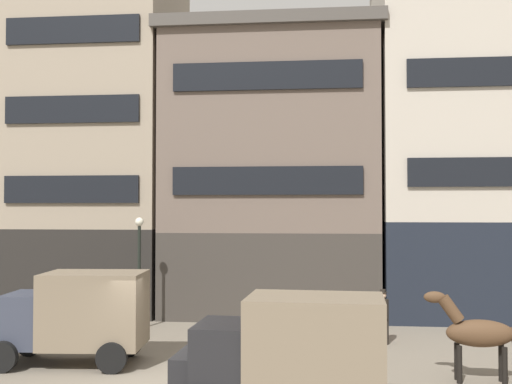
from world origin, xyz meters
TOP-DOWN VIEW (x-y plane):
  - ground_plane at (0.00, 0.00)m, footprint 120.00×120.00m
  - building_center_left at (-5.55, 11.44)m, footprint 7.13×7.47m
  - building_center_right at (2.33, 11.45)m, footprint 9.33×7.47m
  - building_far_right at (11.89, 11.45)m, footprint 10.48×7.47m
  - draft_horse at (8.35, 0.52)m, footprint 2.35×0.68m
  - delivery_truck_near at (-2.62, 1.22)m, footprint 4.46×2.39m
  - delivery_truck_far at (3.70, -2.92)m, footprint 4.43×2.32m
  - pedestrian_officer at (6.43, 4.74)m, footprint 0.46×0.46m
  - streetlamp_curbside at (-2.27, 6.40)m, footprint 0.32×0.32m
  - fire_hydrant_curbside at (6.51, 6.21)m, footprint 0.24×0.24m

SIDE VIEW (x-z plane):
  - ground_plane at x=0.00m, z-range 0.00..0.00m
  - fire_hydrant_curbside at x=6.51m, z-range 0.01..0.84m
  - pedestrian_officer at x=6.43m, z-range 0.08..1.88m
  - draft_horse at x=8.35m, z-range 0.12..2.42m
  - delivery_truck_near at x=-2.62m, z-range 0.11..2.73m
  - delivery_truck_far at x=3.70m, z-range 0.11..2.73m
  - streetlamp_curbside at x=-2.27m, z-range 0.61..4.73m
  - building_center_right at x=2.33m, z-range 0.04..12.21m
  - building_far_right at x=11.89m, z-range 0.04..15.80m
  - building_center_left at x=-5.55m, z-range 0.04..17.05m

